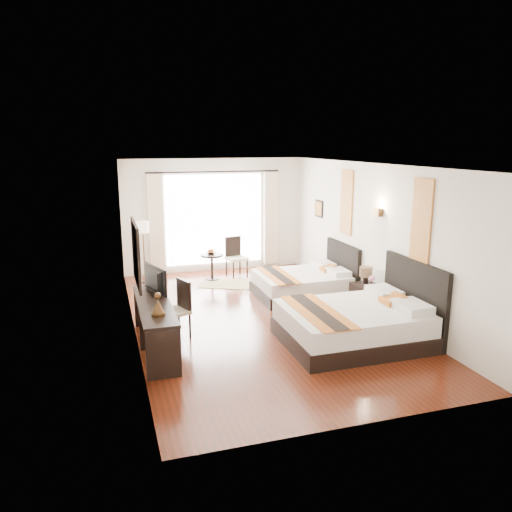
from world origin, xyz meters
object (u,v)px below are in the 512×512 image
object	(u,v)px
desk_chair	(175,320)
window_chair	(236,264)
side_table	(212,267)
bed_near	(358,323)
television	(151,280)
floor_lamp	(143,231)
bed_far	(305,283)
table_lamp	(366,273)
nightstand	(366,299)
fruit_bowl	(211,253)
vase	(371,287)
console_desk	(155,326)

from	to	relation	value
desk_chair	window_chair	bearing A→B (deg)	-139.84
side_table	bed_near	bearing A→B (deg)	-71.96
television	floor_lamp	bearing A→B (deg)	-21.76
desk_chair	bed_far	bearing A→B (deg)	-173.38
table_lamp	side_table	size ratio (longest dim) A/B	0.63
bed_far	window_chair	world-z (taller)	bed_far
nightstand	fruit_bowl	bearing A→B (deg)	125.63
bed_far	nightstand	distance (m)	1.51
bed_far	nightstand	size ratio (longest dim) A/B	3.37
vase	fruit_bowl	bearing A→B (deg)	123.69
bed_far	table_lamp	world-z (taller)	bed_far
vase	window_chair	world-z (taller)	window_chair
table_lamp	side_table	bearing A→B (deg)	126.32
side_table	window_chair	world-z (taller)	window_chair
bed_near	nightstand	world-z (taller)	bed_near
vase	television	xyz separation A→B (m)	(-3.97, 0.22, 0.41)
window_chair	table_lamp	bearing A→B (deg)	14.49
nightstand	floor_lamp	bearing A→B (deg)	138.21
nightstand	vase	bearing A→B (deg)	-98.01
bed_far	vase	distance (m)	1.71
bed_near	desk_chair	bearing A→B (deg)	158.55
television	desk_chair	world-z (taller)	television
desk_chair	fruit_bowl	size ratio (longest dim) A/B	4.72
nightstand	floor_lamp	world-z (taller)	floor_lamp
window_chair	vase	bearing A→B (deg)	12.44
table_lamp	window_chair	world-z (taller)	window_chair
fruit_bowl	window_chair	world-z (taller)	window_chair
bed_far	desk_chair	size ratio (longest dim) A/B	2.01
bed_near	vase	distance (m)	1.35
desk_chair	table_lamp	bearing A→B (deg)	163.08
console_desk	fruit_bowl	distance (m)	4.12
window_chair	bed_near	bearing A→B (deg)	-2.43
vase	console_desk	xyz separation A→B (m)	(-3.99, -0.33, -0.18)
fruit_bowl	window_chair	size ratio (longest dim) A/B	0.21
television	window_chair	distance (m)	4.10
bed_near	window_chair	distance (m)	4.63
nightstand	desk_chair	distance (m)	3.65
bed_near	vase	bearing A→B (deg)	51.27
vase	bed_near	bearing A→B (deg)	-128.73
floor_lamp	table_lamp	bearing A→B (deg)	-41.31
bed_far	desk_chair	distance (m)	3.31
console_desk	floor_lamp	xyz separation A→B (m)	(0.19, 3.95, 0.82)
table_lamp	vase	bearing A→B (deg)	-95.30
side_table	fruit_bowl	distance (m)	0.34
console_desk	window_chair	bearing A→B (deg)	58.56
console_desk	desk_chair	distance (m)	0.54
table_lamp	vase	xyz separation A→B (m)	(-0.02, -0.26, -0.20)
vase	television	size ratio (longest dim) A/B	0.16
vase	desk_chair	size ratio (longest dim) A/B	0.13
bed_near	television	world-z (taller)	bed_near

